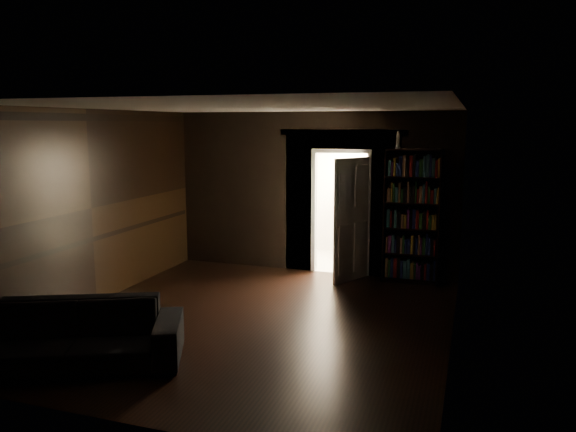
# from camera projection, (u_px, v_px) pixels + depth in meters

# --- Properties ---
(ground) EXTENTS (5.50, 5.50, 0.00)m
(ground) POSITION_uv_depth(u_px,v_px,m) (255.00, 321.00, 7.44)
(ground) COLOR black
(ground) RESTS_ON ground
(room_walls) EXTENTS (5.02, 5.61, 2.84)m
(room_walls) POSITION_uv_depth(u_px,v_px,m) (281.00, 187.00, 8.17)
(room_walls) COLOR black
(room_walls) RESTS_ON ground
(kitchen_alcove) EXTENTS (2.20, 1.80, 2.60)m
(kitchen_alcove) POSITION_uv_depth(u_px,v_px,m) (354.00, 197.00, 10.71)
(kitchen_alcove) COLOR beige
(kitchen_alcove) RESTS_ON ground
(sofa) EXTENTS (2.49, 1.84, 0.88)m
(sofa) POSITION_uv_depth(u_px,v_px,m) (73.00, 325.00, 6.06)
(sofa) COLOR black
(sofa) RESTS_ON ground
(bookshelf) EXTENTS (0.94, 0.48, 2.20)m
(bookshelf) POSITION_uv_depth(u_px,v_px,m) (412.00, 216.00, 9.15)
(bookshelf) COLOR black
(bookshelf) RESTS_ON ground
(refrigerator) EXTENTS (0.95, 0.91, 1.65)m
(refrigerator) POSITION_uv_depth(u_px,v_px,m) (363.00, 215.00, 10.96)
(refrigerator) COLOR white
(refrigerator) RESTS_ON ground
(door) EXTENTS (0.43, 0.78, 2.05)m
(door) POSITION_uv_depth(u_px,v_px,m) (351.00, 220.00, 9.23)
(door) COLOR silver
(door) RESTS_ON ground
(figurine) EXTENTS (0.10, 0.10, 0.28)m
(figurine) POSITION_uv_depth(u_px,v_px,m) (398.00, 140.00, 8.96)
(figurine) COLOR silver
(figurine) RESTS_ON bookshelf
(bottles) EXTENTS (0.68, 0.23, 0.28)m
(bottles) POSITION_uv_depth(u_px,v_px,m) (362.00, 166.00, 10.75)
(bottles) COLOR black
(bottles) RESTS_ON refrigerator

